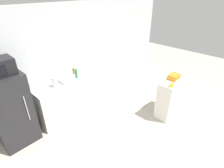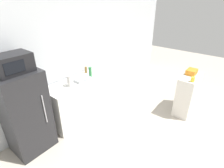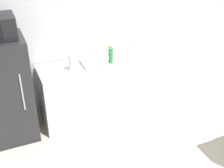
{
  "view_description": "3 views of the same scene",
  "coord_description": "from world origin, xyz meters",
  "px_view_note": "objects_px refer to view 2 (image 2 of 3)",
  "views": [
    {
      "loc": [
        -2.01,
        -0.56,
        2.88
      ],
      "look_at": [
        0.45,
        1.76,
        1.0
      ],
      "focal_mm": 28.0,
      "sensor_mm": 36.0,
      "label": 1
    },
    {
      "loc": [
        -2.37,
        0.01,
        2.59
      ],
      "look_at": [
        0.22,
        2.09,
        0.91
      ],
      "focal_mm": 28.0,
      "sensor_mm": 36.0,
      "label": 2
    },
    {
      "loc": [
        -1.45,
        -1.19,
        3.01
      ],
      "look_at": [
        -0.2,
        1.75,
        1.14
      ],
      "focal_mm": 50.0,
      "sensor_mm": 36.0,
      "label": 3
    }
  ],
  "objects_px": {
    "microwave": "(12,64)",
    "bottle_tall": "(90,72)",
    "basket": "(192,72)",
    "jar": "(193,79)",
    "refrigerator": "(26,113)",
    "paper_towel_roll": "(70,81)",
    "bottle_short": "(86,70)"
  },
  "relations": [
    {
      "from": "bottle_tall",
      "to": "paper_towel_roll",
      "type": "xyz_separation_m",
      "value": [
        -0.59,
        -0.01,
        0.0
      ]
    },
    {
      "from": "bottle_short",
      "to": "jar",
      "type": "bearing_deg",
      "value": -64.37
    },
    {
      "from": "bottle_tall",
      "to": "bottle_short",
      "type": "bearing_deg",
      "value": 68.67
    },
    {
      "from": "bottle_tall",
      "to": "bottle_short",
      "type": "distance_m",
      "value": 0.27
    },
    {
      "from": "microwave",
      "to": "basket",
      "type": "xyz_separation_m",
      "value": [
        3.07,
        -1.83,
        -0.66
      ]
    },
    {
      "from": "bottle_short",
      "to": "bottle_tall",
      "type": "bearing_deg",
      "value": -111.33
    },
    {
      "from": "bottle_tall",
      "to": "microwave",
      "type": "bearing_deg",
      "value": 177.96
    },
    {
      "from": "refrigerator",
      "to": "jar",
      "type": "height_order",
      "value": "refrigerator"
    },
    {
      "from": "refrigerator",
      "to": "basket",
      "type": "height_order",
      "value": "refrigerator"
    },
    {
      "from": "refrigerator",
      "to": "jar",
      "type": "distance_m",
      "value": 3.33
    },
    {
      "from": "bottle_short",
      "to": "basket",
      "type": "xyz_separation_m",
      "value": [
        1.43,
        -2.02,
        0.01
      ]
    },
    {
      "from": "microwave",
      "to": "bottle_tall",
      "type": "xyz_separation_m",
      "value": [
        1.54,
        -0.06,
        -0.63
      ]
    },
    {
      "from": "basket",
      "to": "paper_towel_roll",
      "type": "xyz_separation_m",
      "value": [
        -2.12,
        1.76,
        0.03
      ]
    },
    {
      "from": "refrigerator",
      "to": "paper_towel_roll",
      "type": "relative_size",
      "value": 6.51
    },
    {
      "from": "jar",
      "to": "paper_towel_roll",
      "type": "relative_size",
      "value": 0.44
    },
    {
      "from": "refrigerator",
      "to": "bottle_short",
      "type": "xyz_separation_m",
      "value": [
        1.64,
        0.19,
        0.24
      ]
    },
    {
      "from": "microwave",
      "to": "bottle_tall",
      "type": "distance_m",
      "value": 1.67
    },
    {
      "from": "microwave",
      "to": "paper_towel_roll",
      "type": "bearing_deg",
      "value": -3.79
    },
    {
      "from": "basket",
      "to": "bottle_tall",
      "type": "bearing_deg",
      "value": 130.78
    },
    {
      "from": "bottle_tall",
      "to": "bottle_short",
      "type": "relative_size",
      "value": 1.51
    },
    {
      "from": "jar",
      "to": "paper_towel_roll",
      "type": "xyz_separation_m",
      "value": [
        -1.72,
        1.91,
        0.04
      ]
    },
    {
      "from": "bottle_short",
      "to": "jar",
      "type": "relative_size",
      "value": 1.5
    },
    {
      "from": "bottle_short",
      "to": "basket",
      "type": "distance_m",
      "value": 2.48
    },
    {
      "from": "microwave",
      "to": "basket",
      "type": "distance_m",
      "value": 3.64
    },
    {
      "from": "refrigerator",
      "to": "microwave",
      "type": "distance_m",
      "value": 0.91
    },
    {
      "from": "basket",
      "to": "jar",
      "type": "xyz_separation_m",
      "value": [
        -0.4,
        -0.14,
        -0.01
      ]
    },
    {
      "from": "basket",
      "to": "paper_towel_roll",
      "type": "bearing_deg",
      "value": 140.17
    },
    {
      "from": "refrigerator",
      "to": "microwave",
      "type": "xyz_separation_m",
      "value": [
        -0.0,
        -0.0,
        0.91
      ]
    },
    {
      "from": "bottle_short",
      "to": "microwave",
      "type": "bearing_deg",
      "value": -173.38
    },
    {
      "from": "microwave",
      "to": "jar",
      "type": "xyz_separation_m",
      "value": [
        2.68,
        -1.97,
        -0.67
      ]
    },
    {
      "from": "refrigerator",
      "to": "paper_towel_roll",
      "type": "xyz_separation_m",
      "value": [
        0.96,
        -0.06,
        0.28
      ]
    },
    {
      "from": "refrigerator",
      "to": "microwave",
      "type": "height_order",
      "value": "microwave"
    }
  ]
}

